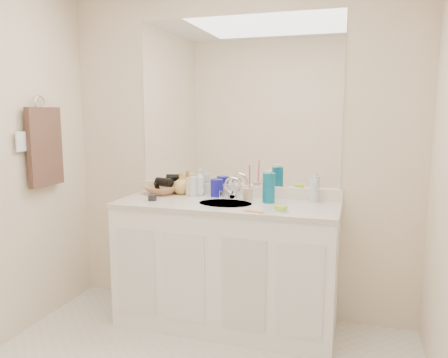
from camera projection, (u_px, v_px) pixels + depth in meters
wall_back at (237, 152)px, 3.19m from camera, size 2.60×0.02×2.40m
vanity_cabinet at (226, 266)px, 3.05m from camera, size 1.50×0.55×0.85m
countertop at (226, 205)px, 2.98m from camera, size 1.52×0.57×0.03m
backsplash at (236, 190)px, 3.22m from camera, size 1.52×0.03×0.08m
sink_basin at (225, 205)px, 2.96m from camera, size 0.37×0.37×0.02m
faucet at (233, 191)px, 3.12m from camera, size 0.02×0.02×0.11m
mirror at (237, 102)px, 3.13m from camera, size 1.48×0.01×1.20m
blue_mug at (217, 188)px, 3.19m from camera, size 0.10×0.10×0.13m
tan_cup at (248, 194)px, 3.05m from camera, size 0.08×0.08×0.09m
toothbrush at (250, 179)px, 3.03m from camera, size 0.01×0.04×0.20m
mouthwash_bottle at (269, 188)px, 2.97m from camera, size 0.10×0.10×0.20m
clear_pump_bottle at (314, 191)px, 2.99m from camera, size 0.08×0.08×0.16m
soap_dish at (281, 211)px, 2.70m from camera, size 0.09×0.07×0.01m
green_soap at (281, 208)px, 2.70m from camera, size 0.08×0.07×0.02m
orange_comb at (254, 212)px, 2.70m from camera, size 0.13×0.05×0.01m
dark_jar at (152, 198)px, 3.04m from camera, size 0.07×0.07×0.04m
extra_white_bottle at (194, 187)px, 3.18m from camera, size 0.06×0.06×0.15m
soap_bottle_white at (200, 182)px, 3.23m from camera, size 0.08×0.08×0.19m
soap_bottle_cream at (193, 184)px, 3.22m from camera, size 0.09×0.09×0.17m
soap_bottle_yellow at (181, 184)px, 3.27m from camera, size 0.16×0.16×0.16m
wicker_basket at (162, 190)px, 3.29m from camera, size 0.34×0.34×0.06m
hair_dryer at (164, 182)px, 3.28m from camera, size 0.15×0.10×0.07m
towel_ring at (40, 103)px, 3.01m from camera, size 0.01×0.11×0.11m
hand_towel at (45, 147)px, 3.05m from camera, size 0.04×0.32×0.55m
switch_plate at (21, 142)px, 2.86m from camera, size 0.01×0.08×0.13m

